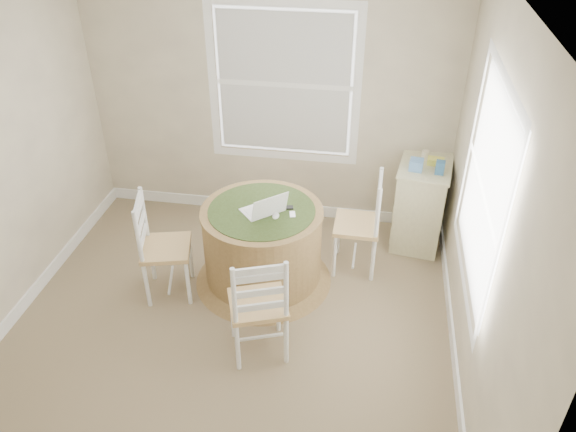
# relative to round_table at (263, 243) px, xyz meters

# --- Properties ---
(room) EXTENTS (3.64, 3.64, 2.64)m
(room) POSITION_rel_round_table_xyz_m (0.02, -0.49, 0.89)
(room) COLOR #867555
(room) RESTS_ON ground
(round_table) EXTENTS (1.23, 1.23, 0.76)m
(round_table) POSITION_rel_round_table_xyz_m (0.00, 0.00, 0.00)
(round_table) COLOR olive
(round_table) RESTS_ON ground
(chair_left) EXTENTS (0.49, 0.51, 0.95)m
(chair_left) POSITION_rel_round_table_xyz_m (-0.78, -0.29, 0.06)
(chair_left) COLOR white
(chair_left) RESTS_ON ground
(chair_near) EXTENTS (0.53, 0.52, 0.95)m
(chair_near) POSITION_rel_round_table_xyz_m (0.14, -0.84, 0.06)
(chair_near) COLOR white
(chair_near) RESTS_ON ground
(chair_right) EXTENTS (0.40, 0.42, 0.95)m
(chair_right) POSITION_rel_round_table_xyz_m (0.80, 0.33, 0.06)
(chair_right) COLOR white
(chair_right) RESTS_ON ground
(laptop) EXTENTS (0.44, 0.43, 0.23)m
(laptop) POSITION_rel_round_table_xyz_m (0.03, -0.03, 0.37)
(laptop) COLOR white
(laptop) RESTS_ON round_table
(mouse) EXTENTS (0.08, 0.11, 0.03)m
(mouse) POSITION_rel_round_table_xyz_m (0.14, -0.08, 0.35)
(mouse) COLOR white
(mouse) RESTS_ON round_table
(phone) EXTENTS (0.06, 0.10, 0.02)m
(phone) POSITION_rel_round_table_xyz_m (0.27, -0.03, 0.34)
(phone) COLOR #B7BABF
(phone) RESTS_ON round_table
(keys) EXTENTS (0.07, 0.06, 0.02)m
(keys) POSITION_rel_round_table_xyz_m (0.23, 0.06, 0.35)
(keys) COLOR black
(keys) RESTS_ON round_table
(corner_chest) EXTENTS (0.56, 0.70, 0.85)m
(corner_chest) POSITION_rel_round_table_xyz_m (1.38, 0.85, 0.02)
(corner_chest) COLOR beige
(corner_chest) RESTS_ON ground
(tissue_box) EXTENTS (0.13, 0.13, 0.10)m
(tissue_box) POSITION_rel_round_table_xyz_m (1.27, 0.74, 0.49)
(tissue_box) COLOR #5C92D3
(tissue_box) RESTS_ON corner_chest
(box_yellow) EXTENTS (0.16, 0.12, 0.06)m
(box_yellow) POSITION_rel_round_table_xyz_m (1.48, 0.89, 0.47)
(box_yellow) COLOR #E1DF4F
(box_yellow) RESTS_ON corner_chest
(box_blue) EXTENTS (0.09, 0.09, 0.12)m
(box_blue) POSITION_rel_round_table_xyz_m (1.50, 0.70, 0.50)
(box_blue) COLOR #326596
(box_blue) RESTS_ON corner_chest
(cup_cream) EXTENTS (0.07, 0.07, 0.09)m
(cup_cream) POSITION_rel_round_table_xyz_m (1.37, 0.98, 0.49)
(cup_cream) COLOR beige
(cup_cream) RESTS_ON corner_chest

